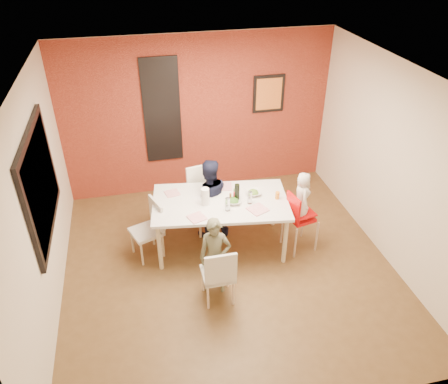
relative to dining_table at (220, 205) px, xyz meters
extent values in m
plane|color=brown|center=(0.01, -0.48, -0.72)|extent=(4.50, 4.50, 0.00)
cube|color=silver|center=(0.01, -0.48, 1.98)|extent=(4.50, 4.50, 0.02)
cube|color=beige|center=(0.01, 1.77, 0.63)|extent=(4.50, 0.02, 2.70)
cube|color=beige|center=(0.01, -2.73, 0.63)|extent=(4.50, 0.02, 2.70)
cube|color=beige|center=(-2.24, -0.48, 0.63)|extent=(0.02, 4.50, 2.70)
cube|color=beige|center=(2.26, -0.48, 0.63)|extent=(0.02, 4.50, 2.70)
cube|color=maroon|center=(0.01, 1.75, 0.63)|extent=(4.50, 0.02, 2.70)
cube|color=black|center=(-2.21, -0.28, 0.83)|extent=(0.05, 1.70, 1.30)
cube|color=black|center=(-2.19, -0.28, 0.83)|extent=(0.02, 1.55, 1.15)
cube|color=silver|center=(-0.59, 1.74, 0.78)|extent=(0.55, 0.03, 1.70)
cube|color=black|center=(-0.59, 1.73, 0.78)|extent=(0.60, 0.03, 1.76)
cube|color=black|center=(1.21, 1.73, 0.93)|extent=(0.54, 0.03, 0.64)
cube|color=orange|center=(1.21, 1.72, 0.93)|extent=(0.44, 0.01, 0.54)
cube|color=white|center=(0.00, 0.00, 0.05)|extent=(2.02, 1.31, 0.04)
cylinder|color=beige|center=(-0.92, -0.32, -0.35)|extent=(0.06, 0.06, 0.75)
cylinder|color=beige|center=(-0.79, 0.56, -0.35)|extent=(0.06, 0.06, 0.75)
cylinder|color=beige|center=(0.79, -0.56, -0.35)|extent=(0.06, 0.06, 0.75)
cylinder|color=beige|center=(0.92, 0.32, -0.35)|extent=(0.06, 0.06, 0.75)
cube|color=beige|center=(-0.26, -1.03, -0.32)|extent=(0.40, 0.40, 0.04)
cube|color=beige|center=(-0.26, -1.21, -0.09)|extent=(0.39, 0.04, 0.45)
cylinder|color=#CAB296|center=(-0.10, -0.86, -0.53)|extent=(0.03, 0.03, 0.39)
cylinder|color=#CAB296|center=(-0.10, -1.19, -0.53)|extent=(0.03, 0.03, 0.39)
cylinder|color=#CAB296|center=(-0.42, -0.87, -0.53)|extent=(0.03, 0.03, 0.39)
cylinder|color=#CAB296|center=(-0.42, -1.19, -0.53)|extent=(0.03, 0.03, 0.39)
cube|color=white|center=(-0.11, 0.47, -0.24)|extent=(0.55, 0.55, 0.05)
cube|color=white|center=(-0.15, 0.68, 0.02)|extent=(0.47, 0.13, 0.53)
cylinder|color=beige|center=(-0.26, 0.25, -0.49)|extent=(0.04, 0.04, 0.46)
cylinder|color=beige|center=(-0.34, 0.62, -0.49)|extent=(0.04, 0.04, 0.46)
cylinder|color=beige|center=(0.11, 0.32, -0.49)|extent=(0.04, 0.04, 0.46)
cylinder|color=beige|center=(0.04, 0.70, -0.49)|extent=(0.04, 0.04, 0.46)
cube|color=beige|center=(-1.07, 0.02, -0.31)|extent=(0.52, 0.52, 0.05)
cube|color=beige|center=(-0.90, 0.09, -0.08)|extent=(0.18, 0.39, 0.46)
cylinder|color=#C5B592|center=(-1.28, 0.12, -0.52)|extent=(0.03, 0.03, 0.40)
cylinder|color=#C5B592|center=(-0.97, 0.23, -0.52)|extent=(0.03, 0.03, 0.40)
cylinder|color=#C5B592|center=(-1.17, -0.19, -0.52)|extent=(0.03, 0.03, 0.40)
cylinder|color=#C5B592|center=(-0.86, -0.07, -0.52)|extent=(0.03, 0.03, 0.40)
cube|color=red|center=(1.12, -0.29, -0.19)|extent=(0.39, 0.39, 0.05)
cube|color=red|center=(0.97, -0.32, 0.03)|extent=(0.10, 0.33, 0.38)
cube|color=red|center=(1.12, -0.29, -0.10)|extent=(0.39, 0.39, 0.02)
cylinder|color=tan|center=(1.33, -0.42, -0.47)|extent=(0.03, 0.03, 0.50)
cylinder|color=tan|center=(0.98, -0.50, -0.47)|extent=(0.03, 0.03, 0.50)
cylinder|color=tan|center=(1.26, -0.07, -0.47)|extent=(0.03, 0.03, 0.50)
cylinder|color=tan|center=(0.90, -0.15, -0.47)|extent=(0.03, 0.03, 0.50)
imported|color=brown|center=(-0.26, -0.87, -0.17)|extent=(0.45, 0.35, 1.10)
imported|color=black|center=(-0.11, 0.31, -0.08)|extent=(0.62, 0.48, 1.28)
imported|color=beige|center=(1.10, -0.29, 0.18)|extent=(0.27, 0.37, 0.70)
cube|color=white|center=(-0.39, -0.32, 0.08)|extent=(0.28, 0.28, 0.01)
cube|color=white|center=(0.13, 0.36, 0.08)|extent=(0.28, 0.28, 0.01)
cube|color=white|center=(0.45, -0.32, 0.08)|extent=(0.31, 0.31, 0.01)
cube|color=white|center=(-0.64, 0.35, 0.08)|extent=(0.23, 0.23, 0.01)
imported|color=white|center=(0.17, -0.08, 0.10)|extent=(0.27, 0.27, 0.06)
imported|color=white|center=(0.50, 0.06, 0.10)|extent=(0.23, 0.23, 0.06)
cylinder|color=black|center=(0.23, -0.04, 0.20)|extent=(0.07, 0.07, 0.26)
cylinder|color=white|center=(0.05, -0.24, 0.17)|extent=(0.07, 0.07, 0.19)
cylinder|color=silver|center=(0.39, -0.14, 0.16)|extent=(0.06, 0.06, 0.18)
cylinder|color=white|center=(-0.22, -0.03, 0.20)|extent=(0.11, 0.11, 0.25)
cylinder|color=red|center=(0.20, -0.01, 0.13)|extent=(0.03, 0.03, 0.12)
cylinder|color=#326D24|center=(0.22, 0.03, 0.15)|extent=(0.04, 0.04, 0.15)
cylinder|color=brown|center=(0.14, -0.03, 0.13)|extent=(0.03, 0.03, 0.13)
cylinder|color=orange|center=(0.80, -0.11, 0.12)|extent=(0.06, 0.06, 0.11)
camera|label=1|loc=(-1.07, -4.98, 3.47)|focal=35.00mm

